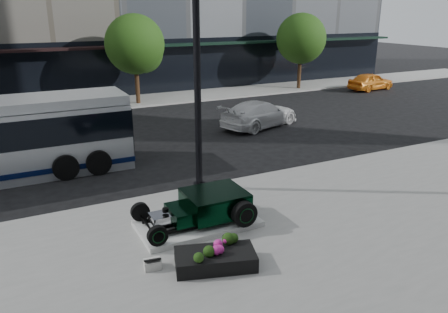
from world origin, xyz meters
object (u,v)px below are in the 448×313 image
yellow_taxi (371,81)px  hot_rod (208,205)px  lamppost (197,88)px  flower_planter (215,258)px  white_sedan (260,114)px

yellow_taxi → hot_rod: bearing=119.2°
lamppost → flower_planter: size_ratio=3.56×
hot_rod → lamppost: lamppost is taller
lamppost → yellow_taxi: size_ratio=1.90×
lamppost → flower_planter: bearing=-109.2°
flower_planter → yellow_taxi: (21.77, 17.20, 0.33)m
flower_planter → white_sedan: (8.10, 11.36, 0.36)m
lamppost → white_sedan: (6.47, 6.67, -2.90)m
white_sedan → hot_rod: bearing=123.7°
hot_rod → flower_planter: bearing=-110.4°
white_sedan → yellow_taxi: bearing=-84.9°
hot_rod → flower_planter: 2.29m
hot_rod → yellow_taxi: 25.84m
white_sedan → lamppost: bearing=117.9°
lamppost → white_sedan: size_ratio=1.56×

